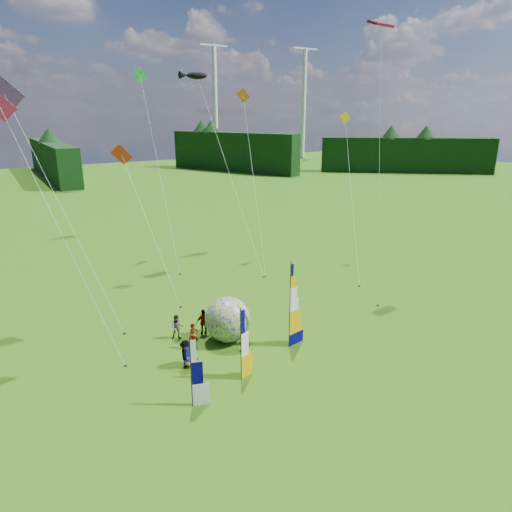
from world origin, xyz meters
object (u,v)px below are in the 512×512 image
side_banner_far (191,374)px  spectator_c (186,354)px  feather_banner_main (290,307)px  spectator_d (204,322)px  side_banner_left (241,346)px  camp_chair (191,357)px  spectator_b (177,327)px  spectator_a (194,336)px  kite_whale (228,161)px  bol_inflatable (228,319)px

side_banner_far → spectator_c: size_ratio=2.15×
feather_banner_main → spectator_d: (-3.60, 4.04, -1.74)m
side_banner_left → camp_chair: 3.38m
feather_banner_main → spectator_b: bearing=129.3°
feather_banner_main → camp_chair: (-5.81, 1.01, -2.00)m
spectator_a → kite_whale: 19.79m
camp_chair → kite_whale: bearing=56.1°
camp_chair → kite_whale: (11.13, 16.56, 8.42)m
bol_inflatable → kite_whale: bearing=61.9°
side_banner_left → spectator_c: bearing=110.7°
spectator_a → spectator_d: (1.26, 1.34, 0.04)m
spectator_b → spectator_c: (-0.84, -3.32, 0.03)m
bol_inflatable → spectator_d: bol_inflatable is taller
spectator_d → camp_chair: bearing=62.5°
side_banner_far → spectator_c: bearing=89.4°
spectator_a → kite_whale: kite_whale is taller
spectator_b → spectator_d: spectator_d is taller
side_banner_left → spectator_c: (-1.98, 2.57, -1.14)m
bol_inflatable → camp_chair: size_ratio=2.40×
side_banner_far → spectator_d: bearing=78.2°
bol_inflatable → side_banner_left: bearing=-108.8°
side_banner_far → spectator_c: 3.62m
spectator_a → bol_inflatable: bearing=-3.7°
side_banner_left → bol_inflatable: side_banner_left is taller
feather_banner_main → camp_chair: size_ratio=4.50×
spectator_b → camp_chair: spectator_b is taller
feather_banner_main → spectator_c: bearing=159.5°
side_banner_far → kite_whale: kite_whale is taller
spectator_a → spectator_c: (-1.22, -1.70, 0.02)m
spectator_a → kite_whale: (10.18, 14.86, 8.20)m
side_banner_left → kite_whale: 22.46m
camp_chair → kite_whale: 21.65m
kite_whale → spectator_c: bearing=-138.0°
bol_inflatable → spectator_c: size_ratio=1.70×
spectator_b → spectator_d: 1.66m
spectator_b → kite_whale: (10.56, 13.24, 8.21)m
bol_inflatable → camp_chair: bearing=-153.0°
feather_banner_main → bol_inflatable: size_ratio=1.87×
spectator_c → kite_whale: 21.70m
spectator_a → spectator_d: size_ratio=0.95×
spectator_a → camp_chair: size_ratio=1.38×
side_banner_left → side_banner_far: 3.15m
side_banner_far → spectator_b: size_ratio=2.22×
side_banner_far → spectator_b: 6.98m
side_banner_left → spectator_a: side_banner_left is taller
spectator_b → spectator_d: bearing=11.5°
spectator_a → kite_whale: bearing=54.7°
side_banner_left → spectator_a: bearing=83.2°
spectator_c → camp_chair: (0.27, 0.00, -0.23)m
spectator_a → spectator_c: spectator_c is taller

